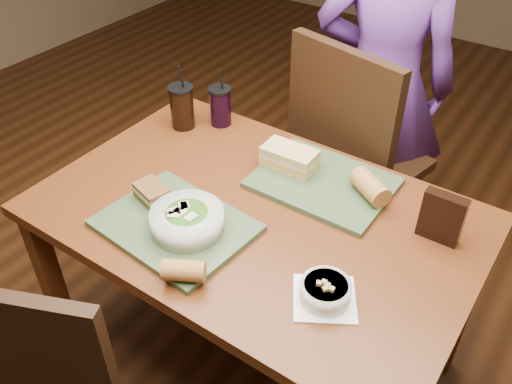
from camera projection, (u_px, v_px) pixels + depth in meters
ground at (256, 358)px, 2.09m from camera, size 6.00×6.00×0.00m
dining_table at (256, 232)px, 1.68m from camera, size 1.30×0.85×0.75m
chair_far at (349, 154)px, 2.13m from camera, size 0.56×0.56×1.08m
diner at (382, 85)px, 2.18m from camera, size 0.66×0.53×1.57m
tray_near at (175, 226)px, 1.56m from camera, size 0.45×0.35×0.02m
tray_far at (323, 183)px, 1.72m from camera, size 0.42×0.32×0.02m
salad_bowl at (187, 219)px, 1.51m from camera, size 0.21×0.21×0.07m
soup_bowl at (325, 291)px, 1.34m from camera, size 0.21×0.21×0.06m
sandwich_near at (152, 193)px, 1.62m from camera, size 0.12×0.10×0.05m
sandwich_far at (290, 158)px, 1.75m from camera, size 0.18×0.10×0.07m
baguette_near at (184, 271)px, 1.37m from camera, size 0.12×0.10×0.05m
baguette_far at (370, 187)px, 1.63m from camera, size 0.15×0.13×0.07m
cup_cola at (182, 107)px, 1.95m from camera, size 0.09×0.09×0.25m
cup_berry at (220, 106)px, 1.97m from camera, size 0.08×0.08×0.22m
chip_bag at (442, 218)px, 1.48m from camera, size 0.12×0.04×0.15m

